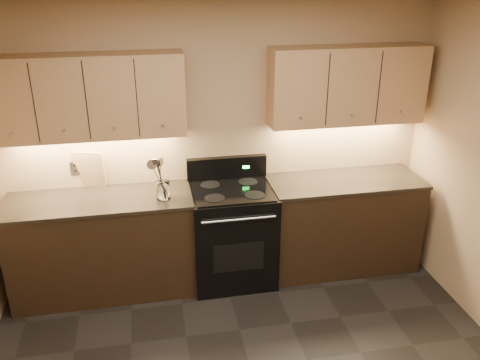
% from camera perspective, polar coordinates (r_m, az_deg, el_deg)
% --- Properties ---
extents(ceiling, '(4.00, 4.00, 0.00)m').
position_cam_1_polar(ceiling, '(2.55, 3.88, 18.14)').
color(ceiling, silver).
rests_on(ceiling, wall_back).
extents(wall_back, '(4.00, 0.04, 2.60)m').
position_cam_1_polar(wall_back, '(4.75, -2.57, 4.48)').
color(wall_back, tan).
rests_on(wall_back, ground).
extents(counter_left, '(1.62, 0.62, 0.93)m').
position_cam_1_polar(counter_left, '(4.80, -15.05, -7.10)').
color(counter_left, black).
rests_on(counter_left, ground).
extents(counter_right, '(1.46, 0.62, 0.93)m').
position_cam_1_polar(counter_right, '(5.11, 11.35, -4.76)').
color(counter_right, black).
rests_on(counter_right, ground).
extents(stove, '(0.76, 0.68, 1.14)m').
position_cam_1_polar(stove, '(4.81, -0.89, -5.97)').
color(stove, black).
rests_on(stove, ground).
extents(upper_cab_left, '(1.60, 0.30, 0.70)m').
position_cam_1_polar(upper_cab_left, '(4.45, -16.73, 8.94)').
color(upper_cab_left, tan).
rests_on(upper_cab_left, wall_back).
extents(upper_cab_right, '(1.44, 0.30, 0.70)m').
position_cam_1_polar(upper_cab_right, '(4.78, 11.95, 10.36)').
color(upper_cab_right, tan).
rests_on(upper_cab_right, wall_back).
extents(outlet_plate, '(0.08, 0.01, 0.12)m').
position_cam_1_polar(outlet_plate, '(4.81, -18.03, 1.28)').
color(outlet_plate, '#B2B5BA').
rests_on(outlet_plate, wall_back).
extents(utensil_crock, '(0.14, 0.14, 0.16)m').
position_cam_1_polar(utensil_crock, '(4.46, -8.65, -1.19)').
color(utensil_crock, white).
rests_on(utensil_crock, counter_left).
extents(cutting_board, '(0.28, 0.12, 0.35)m').
position_cam_1_polar(cutting_board, '(4.78, -16.59, 1.12)').
color(cutting_board, tan).
rests_on(cutting_board, counter_left).
extents(wooden_spoon, '(0.11, 0.16, 0.35)m').
position_cam_1_polar(wooden_spoon, '(4.42, -9.20, 0.15)').
color(wooden_spoon, tan).
rests_on(wooden_spoon, utensil_crock).
extents(black_turner, '(0.15, 0.18, 0.35)m').
position_cam_1_polar(black_turner, '(4.40, -8.54, 0.09)').
color(black_turner, black).
rests_on(black_turner, utensil_crock).
extents(steel_spatula, '(0.18, 0.14, 0.40)m').
position_cam_1_polar(steel_spatula, '(4.42, -8.39, 0.50)').
color(steel_spatula, silver).
rests_on(steel_spatula, utensil_crock).
extents(steel_skimmer, '(0.20, 0.12, 0.36)m').
position_cam_1_polar(steel_skimmer, '(4.41, -8.45, 0.15)').
color(steel_skimmer, silver).
rests_on(steel_skimmer, utensil_crock).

